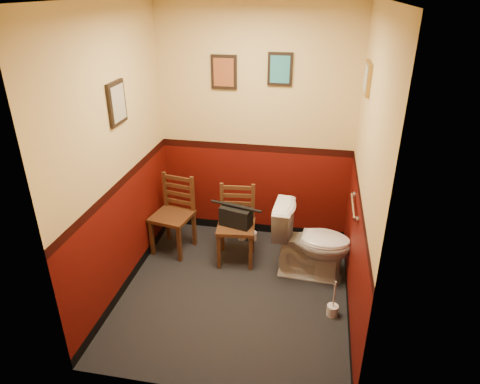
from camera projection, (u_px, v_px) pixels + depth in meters
name	position (u px, v px, depth m)	size (l,w,h in m)	color
floor	(235.00, 291.00, 4.32)	(2.20, 2.40, 0.00)	black
wall_back	(256.00, 127.00, 4.79)	(2.20, 2.70, 0.00)	#4C0B06
wall_front	(197.00, 242.00, 2.67)	(2.20, 2.70, 0.00)	#4C0B06
wall_left	(117.00, 160.00, 3.91)	(2.40, 2.70, 0.00)	#4C0B06
wall_right	(365.00, 178.00, 3.55)	(2.40, 2.70, 0.00)	#4C0B06
grab_bar	(354.00, 206.00, 3.95)	(0.05, 0.56, 0.06)	silver
framed_print_back_a	(224.00, 72.00, 4.57)	(0.28, 0.04, 0.36)	black
framed_print_back_b	(280.00, 69.00, 4.44)	(0.26, 0.04, 0.34)	black
framed_print_left	(117.00, 103.00, 3.78)	(0.04, 0.30, 0.38)	black
framed_print_right	(367.00, 78.00, 3.77)	(0.04, 0.34, 0.28)	olive
toilet	(312.00, 242.00, 4.42)	(0.45, 0.81, 0.80)	white
toilet_brush	(333.00, 310.00, 3.99)	(0.11, 0.11, 0.38)	silver
chair_left	(174.00, 215.00, 4.85)	(0.48, 0.48, 0.88)	#502D18
chair_right	(236.00, 225.00, 4.67)	(0.44, 0.44, 0.86)	#502D18
handbag	(236.00, 216.00, 4.58)	(0.37, 0.25, 0.24)	black
tp_stack	(247.00, 227.00, 5.12)	(0.23, 0.14, 0.41)	silver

